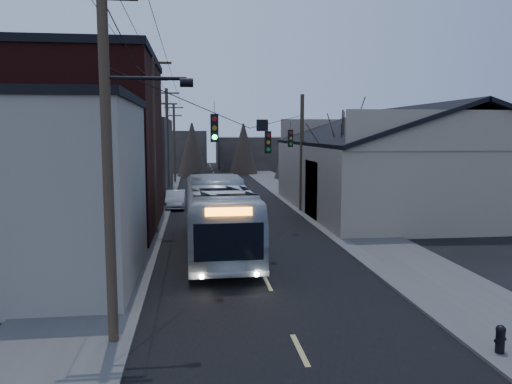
% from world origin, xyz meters
% --- Properties ---
extents(road_surface, '(9.00, 110.00, 0.02)m').
position_xyz_m(road_surface, '(0.00, 30.00, 0.01)').
color(road_surface, black).
rests_on(road_surface, ground).
extents(sidewalk_left, '(4.00, 110.00, 0.12)m').
position_xyz_m(sidewalk_left, '(-6.50, 30.00, 0.06)').
color(sidewalk_left, '#474744').
rests_on(sidewalk_left, ground).
extents(sidewalk_right, '(4.00, 110.00, 0.12)m').
position_xyz_m(sidewalk_right, '(6.50, 30.00, 0.06)').
color(sidewalk_right, '#474744').
rests_on(sidewalk_right, ground).
extents(building_clapboard, '(8.00, 8.00, 7.00)m').
position_xyz_m(building_clapboard, '(-9.00, 9.00, 3.50)').
color(building_clapboard, gray).
rests_on(building_clapboard, ground).
extents(building_brick, '(10.00, 12.00, 10.00)m').
position_xyz_m(building_brick, '(-10.00, 20.00, 5.00)').
color(building_brick, black).
rests_on(building_brick, ground).
extents(building_left_far, '(9.00, 14.00, 7.00)m').
position_xyz_m(building_left_far, '(-9.50, 36.00, 3.50)').
color(building_left_far, '#2F2B25').
rests_on(building_left_far, ground).
extents(warehouse, '(16.16, 20.60, 7.73)m').
position_xyz_m(warehouse, '(13.00, 25.00, 2.70)').
color(warehouse, gray).
rests_on(warehouse, ground).
extents(building_far_left, '(10.00, 12.00, 6.00)m').
position_xyz_m(building_far_left, '(-6.00, 65.00, 3.00)').
color(building_far_left, '#2F2B25').
rests_on(building_far_left, ground).
extents(building_far_right, '(12.00, 14.00, 5.00)m').
position_xyz_m(building_far_right, '(7.00, 70.00, 2.50)').
color(building_far_right, '#2F2B25').
rests_on(building_far_right, ground).
extents(bare_tree, '(0.40, 0.40, 7.20)m').
position_xyz_m(bare_tree, '(6.50, 20.00, 3.60)').
color(bare_tree, black).
rests_on(bare_tree, ground).
extents(utility_lines, '(11.24, 45.28, 10.50)m').
position_xyz_m(utility_lines, '(-3.11, 24.14, 4.95)').
color(utility_lines, '#382B1E').
rests_on(utility_lines, ground).
extents(bus, '(3.19, 12.73, 3.53)m').
position_xyz_m(bus, '(-1.63, 13.59, 1.77)').
color(bus, silver).
rests_on(bus, ground).
extents(parked_car, '(1.48, 4.15, 1.36)m').
position_xyz_m(parked_car, '(-4.20, 27.94, 0.68)').
color(parked_car, '#A5A8AD').
rests_on(parked_car, ground).
extents(fire_hydrant, '(0.36, 0.26, 0.75)m').
position_xyz_m(fire_hydrant, '(5.06, 0.98, 0.52)').
color(fire_hydrant, black).
rests_on(fire_hydrant, sidewalk_right).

